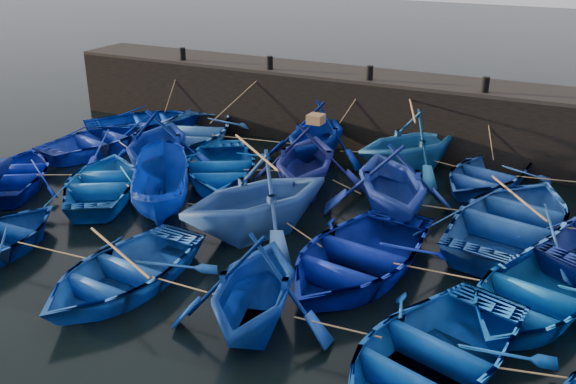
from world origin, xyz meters
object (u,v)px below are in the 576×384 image
at_px(boat_8, 220,167).
at_px(boat_13, 17,174).
at_px(boat_0, 146,121).
at_px(wooden_crate, 316,119).

bearing_deg(boat_8, boat_13, -179.04).
bearing_deg(boat_0, boat_13, 130.21).
relative_size(boat_0, boat_13, 1.10).
height_order(boat_8, boat_13, boat_8).
height_order(boat_0, wooden_crate, wooden_crate).
height_order(boat_0, boat_13, boat_0).
bearing_deg(wooden_crate, boat_8, -172.16).
xyz_separation_m(boat_13, wooden_crate, (8.64, 3.72, 1.95)).
height_order(boat_13, wooden_crate, wooden_crate).
relative_size(boat_8, wooden_crate, 10.60).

